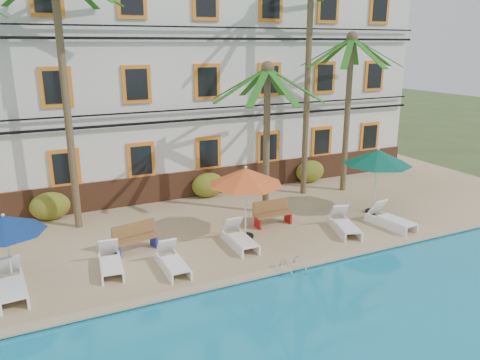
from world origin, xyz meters
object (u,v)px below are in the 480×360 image
lounger_e (344,224)px  bench_right (272,213)px  palm_c (267,115)px  umbrella_blue (4,225)px  umbrella_green (377,157)px  lounger_f (390,219)px  lounger_a (11,285)px  palm_b (62,65)px  pool_ladder (293,270)px  palm_e (349,90)px  umbrella_red (246,177)px  lounger_c (172,261)px  lounger_b (110,262)px  palm_d (309,53)px  lounger_d (239,238)px  bench_left (134,237)px

lounger_e → bench_right: size_ratio=1.30×
palm_c → umbrella_blue: palm_c is taller
umbrella_green → lounger_f: 2.50m
lounger_a → lounger_e: lounger_a is taller
palm_b → pool_ladder: palm_b is taller
palm_e → umbrella_blue: size_ratio=3.25×
umbrella_blue → lounger_a: (-0.03, -0.52, -1.54)m
umbrella_red → umbrella_green: size_ratio=0.97×
lounger_c → pool_ladder: (3.26, -1.57, -0.27)m
lounger_b → lounger_e: bearing=-3.8°
palm_c → umbrella_blue: size_ratio=2.74×
palm_e → lounger_e: bearing=-126.8°
palm_b → lounger_c: palm_b is taller
palm_d → bench_right: 7.10m
palm_d → bench_right: (-3.17, -2.77, -5.72)m
umbrella_blue → palm_e: bearing=13.6°
pool_ladder → lounger_f: bearing=16.0°
palm_c → lounger_d: 5.05m
lounger_f → bench_right: bearing=152.1°
lounger_a → lounger_d: (6.94, 0.25, -0.02)m
umbrella_green → pool_ladder: umbrella_green is taller
palm_c → lounger_e: bearing=-62.7°
palm_d → lounger_f: (0.70, -4.81, -5.89)m
umbrella_red → lounger_c: umbrella_red is taller
lounger_d → lounger_f: 5.87m
lounger_a → bench_right: (8.89, 1.49, 0.17)m
bench_right → palm_b: bearing=156.5°
palm_e → palm_c: bearing=-167.0°
palm_e → lounger_d: size_ratio=3.81×
palm_b → lounger_e: size_ratio=4.73×
palm_d → palm_e: palm_d is taller
lounger_a → bench_right: 9.01m
lounger_b → palm_b: bearing=95.9°
lounger_e → palm_e: bearing=53.2°
palm_d → pool_ladder: (-4.41, -6.28, -6.19)m
lounger_c → lounger_f: size_ratio=0.88×
palm_b → lounger_a: size_ratio=4.56×
umbrella_blue → pool_ladder: size_ratio=2.92×
palm_c → lounger_b: 7.97m
palm_c → bench_right: palm_c is taller
palm_b → umbrella_blue: (-2.24, -3.85, -4.00)m
palm_d → umbrella_green: (1.15, -3.38, -3.90)m
lounger_a → lounger_b: 2.71m
lounger_e → lounger_d: bearing=172.8°
umbrella_blue → lounger_e: 11.00m
umbrella_red → bench_right: umbrella_red is taller
bench_right → lounger_a: bearing=-170.5°
palm_e → lounger_a: size_ratio=3.49×
lounger_e → bench_left: (-7.22, 1.64, 0.19)m
lounger_c → lounger_e: lounger_e is taller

